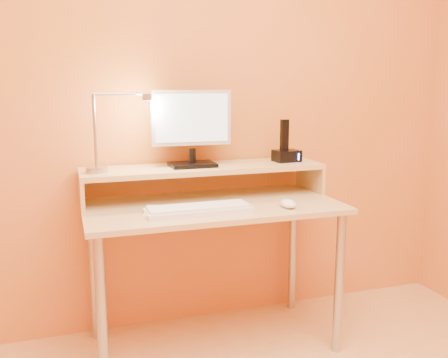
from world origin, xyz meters
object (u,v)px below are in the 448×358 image
object	(u,v)px
monitor_panel	(191,118)
mouse	(288,203)
keyboard	(199,210)
lamp_base	(97,170)
phone_dock	(287,156)
remote_control	(150,212)

from	to	relation	value
monitor_panel	mouse	distance (m)	0.62
keyboard	lamp_base	bearing A→B (deg)	147.74
monitor_panel	keyboard	xyz separation A→B (m)	(-0.05, -0.30, -0.39)
lamp_base	mouse	size ratio (longest dim) A/B	0.88
monitor_panel	phone_dock	world-z (taller)	monitor_panel
phone_dock	mouse	bearing A→B (deg)	-118.02
lamp_base	mouse	bearing A→B (deg)	-19.58
lamp_base	mouse	distance (m)	0.89
monitor_panel	lamp_base	bearing A→B (deg)	-173.72
monitor_panel	keyboard	distance (m)	0.49
mouse	remote_control	size ratio (longest dim) A/B	0.64
keyboard	mouse	bearing A→B (deg)	-5.91
phone_dock	lamp_base	bearing A→B (deg)	177.22
phone_dock	keyboard	distance (m)	0.65
monitor_panel	phone_dock	bearing A→B (deg)	0.19
monitor_panel	lamp_base	xyz separation A→B (m)	(-0.46, -0.04, -0.23)
keyboard	remote_control	xyz separation A→B (m)	(-0.21, 0.04, -0.00)
remote_control	keyboard	bearing A→B (deg)	2.74
keyboard	mouse	size ratio (longest dim) A/B	4.15
mouse	remote_control	world-z (taller)	mouse
phone_dock	keyboard	bearing A→B (deg)	-157.42
lamp_base	remote_control	world-z (taller)	lamp_base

